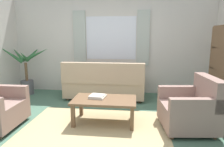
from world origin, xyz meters
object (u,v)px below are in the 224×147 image
at_px(coffee_table, 104,102).
at_px(armchair_right, 191,108).
at_px(book_stack_on_table, 97,96).
at_px(potted_plant, 26,72).
at_px(couch, 104,84).
at_px(bookshelf, 224,69).

bearing_deg(coffee_table, armchair_right, -2.82).
distance_m(book_stack_on_table, potted_plant, 2.61).
distance_m(couch, armchair_right, 2.21).
bearing_deg(book_stack_on_table, coffee_table, -25.86).
bearing_deg(book_stack_on_table, couch, 93.25).
xyz_separation_m(couch, armchair_right, (1.66, -1.46, -0.01)).
height_order(couch, potted_plant, potted_plant).
bearing_deg(potted_plant, couch, -4.44).
bearing_deg(couch, coffee_table, 98.62).
bearing_deg(bookshelf, potted_plant, 79.64).
relative_size(coffee_table, potted_plant, 0.83).
bearing_deg(book_stack_on_table, potted_plant, 145.37).
xyz_separation_m(coffee_table, potted_plant, (-2.29, 1.55, 0.19)).
bearing_deg(bookshelf, book_stack_on_table, 105.57).
height_order(book_stack_on_table, bookshelf, bookshelf).
height_order(armchair_right, bookshelf, bookshelf).
xyz_separation_m(armchair_right, book_stack_on_table, (-1.58, 0.14, 0.11)).
xyz_separation_m(armchair_right, coffee_table, (-1.45, 0.07, 0.03)).
distance_m(coffee_table, bookshelf, 2.40).
height_order(coffee_table, bookshelf, bookshelf).
distance_m(coffee_table, potted_plant, 2.77).
relative_size(couch, potted_plant, 1.44).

